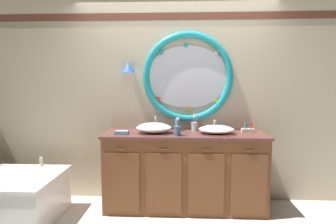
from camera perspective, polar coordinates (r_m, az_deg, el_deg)
The scene contains 12 objects.
ground_plane at distance 3.54m, azimuth 1.19°, elevation -19.57°, with size 14.00×14.00×0.00m, color silver.
back_wall_assembly at distance 3.78m, azimuth 1.66°, elevation 2.97°, with size 6.40×0.26×2.60m.
vanity_counter at distance 3.62m, azimuth 3.24°, elevation -11.18°, with size 1.91×0.61×0.92m.
sink_basin_left at distance 3.49m, azimuth -2.74°, elevation -3.06°, with size 0.42×0.42×0.13m.
sink_basin_right at distance 3.50m, azimuth 9.30°, elevation -3.31°, with size 0.41×0.41×0.10m.
faucet_set_left at distance 3.72m, azimuth -2.40°, elevation -2.47°, with size 0.23×0.12×0.17m.
faucet_set_right at distance 3.72m, azimuth 8.91°, elevation -2.69°, with size 0.21×0.13×0.13m.
toothbrush_holder_left at distance 3.33m, azimuth 1.82°, elevation -3.54°, with size 0.08×0.08×0.21m.
toothbrush_holder_right at distance 3.67m, azimuth 5.12°, elevation -2.67°, with size 0.08×0.08×0.21m.
soap_dispenser at distance 3.66m, azimuth 1.84°, elevation -2.44°, with size 0.06×0.07×0.17m.
folded_hand_towel at distance 3.47m, azimuth -8.89°, elevation -3.93°, with size 0.16×0.11×0.04m.
toiletry_basket at distance 3.67m, azimuth 15.16°, elevation -3.36°, with size 0.15×0.08×0.12m.
Camera 1 is at (0.09, -3.19, 1.53)m, focal length 31.65 mm.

